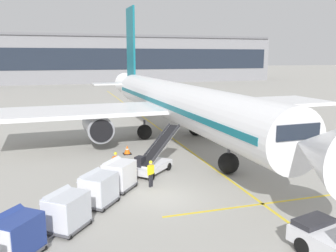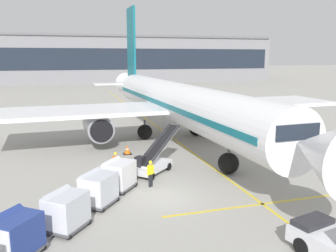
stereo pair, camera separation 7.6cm
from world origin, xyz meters
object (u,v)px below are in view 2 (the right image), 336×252
object	(u,v)px
baggage_cart_second	(98,188)
baggage_cart_third	(65,210)
belt_loader	(153,161)
safety_cone_engine_keepout	(127,150)
baggage_cart_lead	(118,174)
ground_crew_by_carts	(116,162)
parked_airplane	(174,102)
baggage_cart_fourth	(14,234)
ground_crew_by_loader	(151,172)

from	to	relation	value
baggage_cart_second	baggage_cart_third	bearing A→B (deg)	-125.60
belt_loader	safety_cone_engine_keepout	world-z (taller)	belt_loader
belt_loader	baggage_cart_second	distance (m)	6.44
belt_loader	baggage_cart_lead	distance (m)	3.95
baggage_cart_third	safety_cone_engine_keepout	size ratio (longest dim) A/B	3.41
ground_crew_by_carts	parked_airplane	bearing A→B (deg)	52.89
baggage_cart_lead	baggage_cart_second	distance (m)	2.52
parked_airplane	baggage_cart_fourth	xyz separation A→B (m)	(-12.79, -18.65, -2.79)
ground_crew_by_loader	baggage_cart_lead	bearing A→B (deg)	176.64
belt_loader	ground_crew_by_carts	world-z (taller)	belt_loader
baggage_cart_lead	safety_cone_engine_keepout	distance (m)	8.30
ground_crew_by_loader	belt_loader	bearing A→B (deg)	72.96
baggage_cart_third	ground_crew_by_loader	bearing A→B (deg)	39.86
ground_crew_by_carts	safety_cone_engine_keepout	world-z (taller)	ground_crew_by_carts
baggage_cart_second	safety_cone_engine_keepout	bearing A→B (deg)	71.23
belt_loader	baggage_cart_third	world-z (taller)	belt_loader
belt_loader	baggage_cart_second	size ratio (longest dim) A/B	1.76
belt_loader	safety_cone_engine_keepout	bearing A→B (deg)	99.87
belt_loader	baggage_cart_second	bearing A→B (deg)	-132.67
baggage_cart_fourth	safety_cone_engine_keepout	size ratio (longest dim) A/B	3.41
safety_cone_engine_keepout	baggage_cart_third	bearing A→B (deg)	-112.49
baggage_cart_second	ground_crew_by_carts	distance (m)	4.92
parked_airplane	ground_crew_by_loader	world-z (taller)	parked_airplane
baggage_cart_second	baggage_cart_third	xyz separation A→B (m)	(-1.77, -2.47, 0.00)
ground_crew_by_carts	baggage_cart_lead	bearing A→B (deg)	-94.33
belt_loader	baggage_cart_fourth	size ratio (longest dim) A/B	1.76
ground_crew_by_carts	belt_loader	bearing A→B (deg)	2.27
belt_loader	baggage_cart_third	distance (m)	9.47
baggage_cart_third	safety_cone_engine_keepout	bearing A→B (deg)	67.51
baggage_cart_fourth	ground_crew_by_carts	distance (m)	10.53
belt_loader	baggage_cart_fourth	xyz separation A→B (m)	(-8.18, -9.10, 0.13)
baggage_cart_lead	baggage_cart_fourth	distance (m)	8.31
baggage_cart_fourth	parked_airplane	bearing A→B (deg)	55.56
ground_crew_by_loader	parked_airplane	bearing A→B (deg)	66.13
belt_loader	ground_crew_by_loader	distance (m)	2.93
baggage_cart_second	ground_crew_by_loader	size ratio (longest dim) A/B	1.51
belt_loader	baggage_cart_fourth	bearing A→B (deg)	-131.97
baggage_cart_lead	baggage_cart_fourth	bearing A→B (deg)	-129.48
baggage_cart_lead	ground_crew_by_carts	xyz separation A→B (m)	(0.20, 2.57, -0.00)
ground_crew_by_carts	baggage_cart_third	bearing A→B (deg)	-115.80
belt_loader	baggage_cart_fourth	distance (m)	12.23
parked_airplane	ground_crew_by_loader	xyz separation A→B (m)	(-5.47, -12.36, -2.79)
baggage_cart_third	ground_crew_by_loader	world-z (taller)	baggage_cart_third
baggage_cart_lead	baggage_cart_third	xyz separation A→B (m)	(-3.24, -4.53, 0.00)
belt_loader	ground_crew_by_carts	bearing A→B (deg)	-177.73
baggage_cart_lead	safety_cone_engine_keepout	world-z (taller)	baggage_cart_lead
belt_loader	ground_crew_by_loader	size ratio (longest dim) A/B	2.66
baggage_cart_lead	belt_loader	bearing A→B (deg)	42.78
baggage_cart_second	ground_crew_by_carts	bearing A→B (deg)	70.25
baggage_cart_lead	baggage_cart_second	bearing A→B (deg)	-125.54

